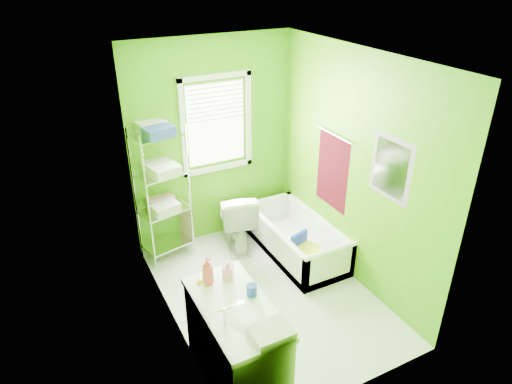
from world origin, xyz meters
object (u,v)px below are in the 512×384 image
bathtub (297,243)px  wire_shelf_unit (162,178)px  toilet (236,218)px  vanity (237,340)px

bathtub → wire_shelf_unit: (-1.43, 0.75, 0.90)m
bathtub → toilet: bearing=138.1°
bathtub → toilet: toilet is taller
vanity → wire_shelf_unit: size_ratio=0.64×
vanity → wire_shelf_unit: bearing=88.6°
vanity → wire_shelf_unit: 2.23m
toilet → wire_shelf_unit: size_ratio=0.47×
toilet → wire_shelf_unit: 1.08m
bathtub → vanity: (-1.48, -1.39, 0.29)m
bathtub → toilet: 0.84m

